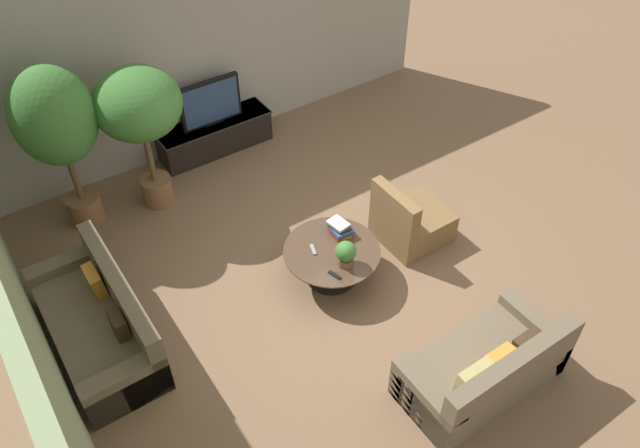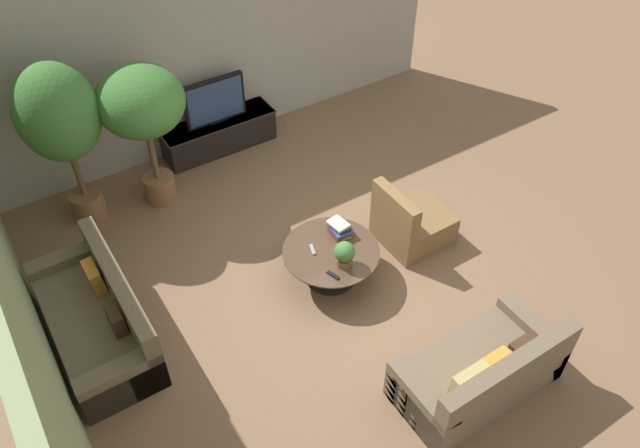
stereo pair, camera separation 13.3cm
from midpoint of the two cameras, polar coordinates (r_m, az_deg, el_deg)
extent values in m
plane|color=brown|center=(7.53, 1.03, -3.98)|extent=(24.00, 24.00, 0.00)
cube|color=#A39E93|center=(8.93, -11.37, 15.73)|extent=(7.40, 0.12, 3.00)
cube|color=gray|center=(5.93, -26.93, -5.62)|extent=(0.12, 7.40, 3.00)
cube|color=black|center=(9.30, -9.99, 7.95)|extent=(1.64, 0.48, 0.48)
cube|color=#2D2823|center=(9.17, -10.17, 9.12)|extent=(1.68, 0.50, 0.02)
cube|color=black|center=(8.98, -10.43, 10.90)|extent=(0.90, 0.08, 0.66)
cube|color=navy|center=(8.95, -10.31, 10.79)|extent=(0.83, 0.00, 0.59)
cube|color=black|center=(9.15, -10.18, 9.23)|extent=(0.27, 0.13, 0.02)
cylinder|color=black|center=(7.42, 0.54, -4.72)|extent=(0.62, 0.62, 0.02)
cylinder|color=black|center=(7.28, 0.55, -3.67)|extent=(0.10, 0.10, 0.42)
cylinder|color=#4C3828|center=(7.12, 0.56, -2.47)|extent=(1.12, 1.12, 0.02)
cube|color=brown|center=(7.09, -20.19, -9.12)|extent=(0.84, 1.94, 0.42)
cube|color=brown|center=(6.80, -18.40, -5.80)|extent=(0.16, 1.94, 0.42)
cube|color=brown|center=(7.65, -22.39, -4.38)|extent=(0.84, 0.20, 0.54)
cube|color=brown|center=(6.50, -17.79, -14.03)|extent=(0.84, 0.20, 0.54)
cube|color=orange|center=(7.07, -20.41, -4.92)|extent=(0.14, 0.32, 0.30)
cube|color=#422D1E|center=(6.62, -18.51, -8.68)|extent=(0.12, 0.28, 0.26)
cube|color=brown|center=(6.57, 13.83, -12.81)|extent=(1.65, 0.84, 0.42)
cube|color=brown|center=(6.13, 16.74, -12.68)|extent=(1.65, 0.16, 0.42)
cube|color=brown|center=(6.90, 18.21, -9.45)|extent=(0.20, 0.84, 0.54)
cube|color=brown|center=(6.19, 9.01, -15.86)|extent=(0.20, 0.84, 0.54)
cube|color=#422D1E|center=(6.42, 17.71, -10.51)|extent=(0.31, 0.12, 0.28)
cube|color=orange|center=(6.23, 15.53, -12.11)|extent=(0.31, 0.17, 0.29)
cube|color=tan|center=(6.03, 13.24, -13.62)|extent=(0.37, 0.14, 0.34)
cube|color=brown|center=(7.83, 7.98, -0.05)|extent=(0.80, 0.76, 0.40)
cube|color=brown|center=(7.38, 6.35, 1.38)|extent=(0.14, 0.76, 0.46)
cylinder|color=brown|center=(8.55, -21.05, 1.32)|extent=(0.43, 0.43, 0.39)
cylinder|color=brown|center=(8.25, -21.91, 3.87)|extent=(0.08, 0.08, 0.60)
ellipsoid|color=#3D7533|center=(7.75, -23.65, 9.02)|extent=(0.96, 0.96, 1.21)
cylinder|color=brown|center=(8.55, -15.07, 2.99)|extent=(0.40, 0.40, 0.38)
cylinder|color=brown|center=(8.22, -15.75, 5.89)|extent=(0.08, 0.08, 0.71)
ellipsoid|color=#3D7533|center=(7.79, -16.86, 10.50)|extent=(1.06, 1.06, 0.87)
cylinder|color=brown|center=(6.94, 1.79, -3.38)|extent=(0.18, 0.18, 0.10)
sphere|color=#3D7533|center=(6.83, 1.81, -2.52)|extent=(0.24, 0.24, 0.24)
cube|color=gold|center=(7.30, 1.38, -0.78)|extent=(0.22, 0.27, 0.02)
cube|color=#A32823|center=(7.27, 1.35, -0.66)|extent=(0.22, 0.24, 0.04)
cube|color=#2D4C84|center=(7.25, 1.36, -0.37)|extent=(0.25, 0.30, 0.04)
cube|color=#232326|center=(7.22, 1.41, -0.19)|extent=(0.16, 0.23, 0.03)
cube|color=beige|center=(7.20, 1.16, 0.04)|extent=(0.21, 0.26, 0.03)
cube|color=black|center=(6.84, 0.79, -4.68)|extent=(0.08, 0.16, 0.02)
cube|color=gray|center=(7.11, -1.16, -2.37)|extent=(0.09, 0.16, 0.02)
camera|label=1|loc=(0.07, -90.52, -0.50)|focal=35.00mm
camera|label=2|loc=(0.07, 89.48, 0.50)|focal=35.00mm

